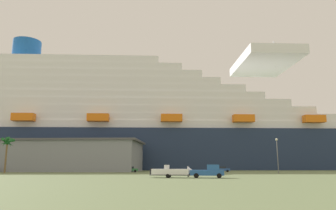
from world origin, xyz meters
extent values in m
plane|color=#66754C|center=(0.00, 30.00, 0.00)|extent=(600.00, 600.00, 0.00)
cube|color=#1E2D4C|center=(-28.61, 58.18, 7.94)|extent=(238.69, 58.14, 15.88)
cube|color=white|center=(-28.61, 58.18, 17.37)|extent=(210.19, 52.47, 2.99)
cube|color=white|center=(-33.32, 57.67, 20.36)|extent=(199.53, 50.45, 2.99)
cube|color=white|center=(-38.02, 57.15, 23.34)|extent=(191.79, 49.28, 2.99)
cube|color=white|center=(-42.72, 56.64, 26.33)|extent=(181.65, 47.73, 2.99)
cube|color=white|center=(-47.43, 56.13, 29.32)|extent=(170.42, 45.82, 2.99)
cube|color=white|center=(-52.13, 55.62, 32.31)|extent=(164.69, 44.42, 2.99)
cube|color=white|center=(-56.83, 55.10, 35.29)|extent=(154.13, 42.91, 2.99)
cube|color=white|center=(-61.53, 54.59, 38.28)|extent=(148.61, 41.86, 2.99)
cube|color=white|center=(-66.24, 54.08, 41.27)|extent=(141.89, 40.44, 2.99)
cube|color=white|center=(-70.94, 53.57, 44.26)|extent=(132.30, 38.80, 2.99)
cube|color=white|center=(41.93, 65.86, 47.75)|extent=(27.41, 38.36, 4.00)
cylinder|color=#1959B2|center=(-63.89, 54.34, 50.82)|extent=(12.99, 12.99, 10.14)
cylinder|color=silver|center=(46.63, 66.37, 51.75)|extent=(0.80, 0.80, 12.00)
cube|color=orange|center=(-54.21, 38.27, 19.46)|extent=(8.30, 4.05, 2.80)
cube|color=orange|center=(-26.77, 41.25, 19.46)|extent=(8.30, 4.05, 2.80)
cube|color=orange|center=(0.66, 44.24, 19.46)|extent=(8.30, 4.05, 2.80)
cube|color=orange|center=(28.10, 47.23, 19.46)|extent=(8.30, 4.05, 2.80)
cube|color=orange|center=(55.53, 50.21, 19.46)|extent=(8.30, 4.05, 2.80)
cube|color=gray|center=(-33.90, 27.59, 4.59)|extent=(49.43, 25.03, 9.18)
cube|color=#4C4C51|center=(-33.90, 27.59, 9.48)|extent=(51.41, 26.03, 0.60)
cube|color=#2659A5|center=(10.22, -20.15, 0.85)|extent=(5.72, 2.36, 0.90)
cube|color=#2659A5|center=(11.23, -20.22, 1.75)|extent=(2.13, 1.97, 0.90)
cube|color=#26333F|center=(11.90, -20.26, 1.66)|extent=(0.21, 1.68, 0.63)
cylinder|color=black|center=(12.25, -19.28, 0.40)|extent=(0.82, 0.33, 0.80)
cylinder|color=black|center=(12.12, -21.28, 0.40)|extent=(0.82, 0.33, 0.80)
cylinder|color=black|center=(8.50, -19.04, 0.40)|extent=(0.82, 0.33, 0.80)
cylinder|color=black|center=(8.37, -21.03, 0.40)|extent=(0.82, 0.33, 0.80)
cube|color=#595960|center=(4.02, -19.74, 0.47)|extent=(7.01, 2.35, 0.16)
cube|color=#595960|center=(8.09, -20.01, 0.47)|extent=(2.26, 0.27, 0.10)
cylinder|color=black|center=(3.77, -18.67, 0.32)|extent=(0.65, 0.26, 0.64)
cylinder|color=black|center=(3.64, -20.78, 0.32)|extent=(0.65, 0.26, 0.64)
cube|color=white|center=(4.02, -19.74, 1.00)|extent=(6.40, 2.52, 0.90)
cone|color=white|center=(7.55, -19.98, 1.00)|extent=(1.32, 1.98, 1.90)
cube|color=silver|center=(3.39, -19.70, 1.80)|extent=(0.86, 1.05, 0.70)
cube|color=black|center=(0.69, -19.53, 1.00)|extent=(0.39, 0.52, 1.10)
cylinder|color=brown|center=(-39.99, 5.14, 3.89)|extent=(0.45, 0.45, 7.77)
cone|color=#195923|center=(-39.60, 5.18, 7.87)|extent=(1.06, 3.53, 2.33)
cone|color=#195923|center=(-39.79, 5.48, 7.87)|extent=(3.03, 2.22, 2.92)
cone|color=#195923|center=(-40.13, 5.52, 7.87)|extent=(3.40, 1.80, 2.58)
cone|color=#195923|center=(-40.39, 5.11, 7.87)|extent=(0.99, 3.62, 2.00)
cone|color=#195923|center=(-40.20, 4.79, 7.87)|extent=(3.18, 2.25, 2.72)
cone|color=#195923|center=(-39.75, 4.82, 7.87)|extent=(3.26, 2.76, 1.93)
sphere|color=#195923|center=(-39.99, 5.14, 7.77)|extent=(1.10, 1.10, 1.10)
cylinder|color=slate|center=(28.96, 5.91, 4.03)|extent=(0.20, 0.20, 8.05)
sphere|color=#F9F2CC|center=(28.96, 5.91, 8.30)|extent=(0.56, 0.56, 0.56)
cube|color=#2D723F|center=(-9.84, 17.51, 0.68)|extent=(4.79, 2.70, 0.70)
cube|color=#1E232D|center=(-10.06, 17.47, 1.31)|extent=(2.80, 2.16, 0.55)
cylinder|color=black|center=(-8.54, 18.72, 0.33)|extent=(0.69, 0.33, 0.66)
cylinder|color=black|center=(-8.20, 16.81, 0.33)|extent=(0.69, 0.33, 0.66)
cylinder|color=black|center=(-11.47, 18.20, 0.33)|extent=(0.69, 0.33, 0.66)
cylinder|color=black|center=(-11.13, 16.29, 0.33)|extent=(0.69, 0.33, 0.66)
cube|color=#264C99|center=(16.99, 21.54, 0.68)|extent=(4.38, 2.18, 0.70)
cube|color=#1E232D|center=(16.78, 21.55, 1.31)|extent=(2.49, 1.87, 0.55)
cylinder|color=black|center=(18.46, 22.41, 0.33)|extent=(0.67, 0.26, 0.66)
cylinder|color=black|center=(18.34, 20.49, 0.33)|extent=(0.67, 0.26, 0.66)
cylinder|color=black|center=(15.64, 22.58, 0.33)|extent=(0.67, 0.26, 0.66)
cylinder|color=black|center=(15.53, 20.66, 0.33)|extent=(0.67, 0.26, 0.66)
camera|label=1|loc=(7.29, -75.09, 2.27)|focal=34.08mm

